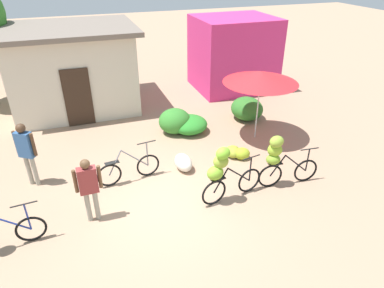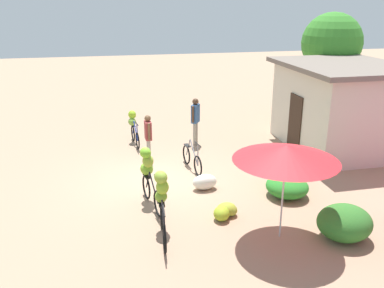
# 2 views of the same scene
# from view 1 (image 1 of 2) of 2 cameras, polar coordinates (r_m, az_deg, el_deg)

# --- Properties ---
(ground_plane) EXTENTS (60.00, 60.00, 0.00)m
(ground_plane) POSITION_cam_1_polar(r_m,az_deg,el_deg) (8.44, -5.21, -9.62)
(ground_plane) COLOR #A18065
(building_low) EXTENTS (4.73, 3.91, 3.03)m
(building_low) POSITION_cam_1_polar(r_m,az_deg,el_deg) (13.74, -19.13, 11.83)
(building_low) COLOR beige
(building_low) RESTS_ON ground
(shop_pink) EXTENTS (3.20, 2.80, 3.00)m
(shop_pink) POSITION_cam_1_polar(r_m,az_deg,el_deg) (15.26, 6.84, 14.69)
(shop_pink) COLOR #D33076
(shop_pink) RESTS_ON ground
(hedge_bush_front_left) EXTENTS (1.06, 0.98, 0.83)m
(hedge_bush_front_left) POSITION_cam_1_polar(r_m,az_deg,el_deg) (11.35, -2.89, 3.83)
(hedge_bush_front_left) COLOR #347D2C
(hedge_bush_front_left) RESTS_ON ground
(hedge_bush_front_right) EXTENTS (1.19, 1.15, 0.56)m
(hedge_bush_front_right) POSITION_cam_1_polar(r_m,az_deg,el_deg) (11.42, -0.42, 3.27)
(hedge_bush_front_right) COLOR #2B852A
(hedge_bush_front_right) RESTS_ON ground
(hedge_bush_mid) EXTENTS (1.11, 1.23, 0.80)m
(hedge_bush_mid) POSITION_cam_1_polar(r_m,az_deg,el_deg) (12.48, 9.11, 5.83)
(hedge_bush_mid) COLOR #307329
(hedge_bush_mid) RESTS_ON ground
(market_umbrella) EXTENTS (2.28, 2.28, 2.21)m
(market_umbrella) POSITION_cam_1_polar(r_m,az_deg,el_deg) (10.63, 11.35, 10.89)
(market_umbrella) COLOR beige
(market_umbrella) RESTS_ON ground
(bicycle_near_pile) EXTENTS (1.67, 0.29, 1.03)m
(bicycle_near_pile) POSITION_cam_1_polar(r_m,az_deg,el_deg) (9.09, -10.38, -4.10)
(bicycle_near_pile) COLOR black
(bicycle_near_pile) RESTS_ON ground
(bicycle_center_loaded) EXTENTS (1.68, 0.44, 1.52)m
(bicycle_center_loaded) POSITION_cam_1_polar(r_m,az_deg,el_deg) (7.98, 5.23, -4.51)
(bicycle_center_loaded) COLOR black
(bicycle_center_loaded) RESTS_ON ground
(bicycle_by_shop) EXTENTS (1.65, 0.40, 1.46)m
(bicycle_by_shop) POSITION_cam_1_polar(r_m,az_deg,el_deg) (8.76, 14.35, -2.21)
(bicycle_by_shop) COLOR black
(bicycle_by_shop) RESTS_ON ground
(banana_pile_on_ground) EXTENTS (0.71, 0.74, 0.34)m
(banana_pile_on_ground) POSITION_cam_1_polar(r_m,az_deg,el_deg) (10.13, 7.17, -1.33)
(banana_pile_on_ground) COLOR #93AD26
(banana_pile_on_ground) RESTS_ON ground
(produce_sack) EXTENTS (0.50, 0.74, 0.44)m
(produce_sack) POSITION_cam_1_polar(r_m,az_deg,el_deg) (9.46, -1.46, -3.08)
(produce_sack) COLOR silver
(produce_sack) RESTS_ON ground
(person_vendor) EXTENTS (0.58, 0.21, 1.58)m
(person_vendor) POSITION_cam_1_polar(r_m,az_deg,el_deg) (7.68, -16.81, -6.44)
(person_vendor) COLOR gray
(person_vendor) RESTS_ON ground
(person_bystander) EXTENTS (0.49, 0.39, 1.74)m
(person_bystander) POSITION_cam_1_polar(r_m,az_deg,el_deg) (9.36, -25.87, -0.65)
(person_bystander) COLOR gray
(person_bystander) RESTS_ON ground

